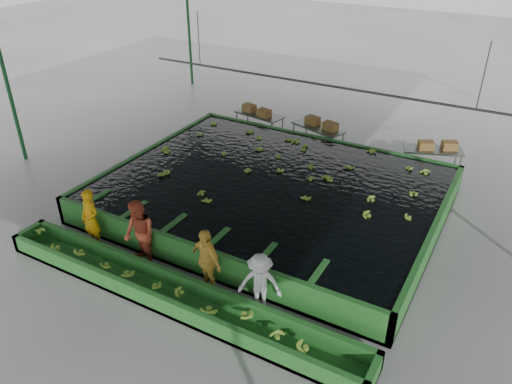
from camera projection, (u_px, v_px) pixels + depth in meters
The scene contains 21 objects.
ground at pixel (248, 229), 14.68m from camera, with size 80.00×80.00×0.00m, color gray.
shed_roof at pixel (246, 59), 12.21m from camera, with size 20.00×22.00×0.04m, color slate.
shed_posts at pixel (247, 152), 13.45m from camera, with size 20.00×22.00×5.00m, color #185124, non-canonical shape.
flotation_tank at pixel (272, 194), 15.59m from camera, with size 10.00×8.00×0.90m, color #276B27, non-canonical shape.
tank_water at pixel (272, 182), 15.40m from camera, with size 9.70×7.70×0.00m, color black.
sorting_trough at pixel (171, 294), 11.83m from camera, with size 10.00×1.00×0.50m, color #276B27, non-canonical shape.
cableway_rail at pixel (321, 84), 16.99m from camera, with size 0.08×0.08×14.00m, color #59605B.
rail_hanger_left at pixel (199, 38), 18.63m from camera, with size 0.04×0.04×2.00m, color #59605B.
rail_hanger_right at pixel (484, 77), 14.36m from camera, with size 0.04×0.04×2.00m, color #59605B.
worker_a at pixel (91, 219), 13.54m from camera, with size 0.63×0.42×1.73m, color orange.
worker_b at pixel (139, 234), 12.76m from camera, with size 0.92×0.71×1.89m, color #BB482D.
worker_c at pixel (206, 261), 11.92m from camera, with size 1.03×0.43×1.75m, color gold.
worker_d at pixel (260, 284), 11.33m from camera, with size 1.01×0.58×1.55m, color silver.
packing_table_left at pixel (259, 124), 20.60m from camera, with size 2.04×0.82×0.93m, color #59605B, non-canonical shape.
packing_table_mid at pixel (318, 138), 19.33m from camera, with size 2.09×0.84×0.95m, color #59605B, non-canonical shape.
packing_table_right at pixel (431, 161), 17.62m from camera, with size 2.00×0.80×0.91m, color #59605B, non-canonical shape.
box_stack_left at pixel (257, 114), 20.37m from camera, with size 1.36×0.38×0.29m, color olive, non-canonical shape.
box_stack_mid at pixel (321, 127), 19.07m from camera, with size 1.38×0.38×0.30m, color olive, non-canonical shape.
box_stack_right at pixel (437, 149), 17.39m from camera, with size 1.33×0.37×0.29m, color olive, non-canonical shape.
floating_bananas at pixel (283, 172), 16.00m from camera, with size 9.00×6.14×0.12m, color #7BAC30, non-canonical shape.
trough_bananas at pixel (171, 289), 11.75m from camera, with size 8.43×0.56×0.11m, color #7BAC30, non-canonical shape.
Camera 1 is at (6.22, -10.54, 8.18)m, focal length 35.00 mm.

